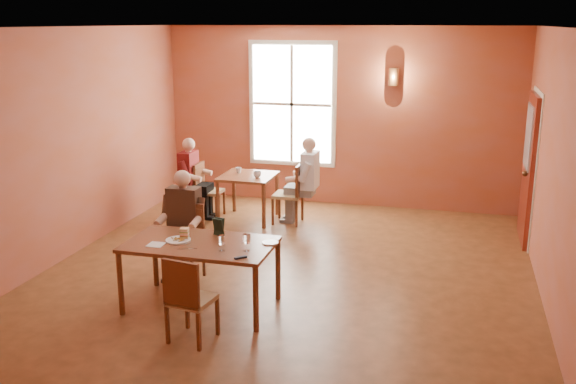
% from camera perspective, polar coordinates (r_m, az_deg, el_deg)
% --- Properties ---
extents(ground, '(6.00, 7.00, 0.01)m').
position_cam_1_polar(ground, '(7.97, -0.38, -7.68)').
color(ground, brown).
rests_on(ground, ground).
extents(wall_back, '(6.00, 0.04, 3.00)m').
position_cam_1_polar(wall_back, '(10.88, 4.53, 6.63)').
color(wall_back, brown).
rests_on(wall_back, ground).
extents(wall_front, '(6.00, 0.04, 3.00)m').
position_cam_1_polar(wall_front, '(4.38, -12.71, -6.39)').
color(wall_front, brown).
rests_on(wall_front, ground).
extents(wall_left, '(0.04, 7.00, 3.00)m').
position_cam_1_polar(wall_left, '(8.79, -19.66, 3.82)').
color(wall_left, brown).
rests_on(wall_left, ground).
extents(wall_right, '(0.04, 7.00, 3.00)m').
position_cam_1_polar(wall_right, '(7.34, 22.84, 1.44)').
color(wall_right, brown).
rests_on(wall_right, ground).
extents(ceiling, '(6.00, 7.00, 0.04)m').
position_cam_1_polar(ceiling, '(7.35, -0.42, 14.44)').
color(ceiling, white).
rests_on(ceiling, wall_back).
extents(window, '(1.36, 0.10, 1.96)m').
position_cam_1_polar(window, '(10.98, 0.36, 7.80)').
color(window, white).
rests_on(window, wall_back).
extents(door, '(0.12, 1.04, 2.10)m').
position_cam_1_polar(door, '(9.65, 20.53, 1.94)').
color(door, maroon).
rests_on(door, ground).
extents(wall_sconce, '(0.16, 0.16, 0.28)m').
position_cam_1_polar(wall_sconce, '(10.58, 9.38, 10.06)').
color(wall_sconce, brown).
rests_on(wall_sconce, wall_back).
extents(main_table, '(1.60, 0.90, 0.75)m').
position_cam_1_polar(main_table, '(7.15, -7.72, -7.31)').
color(main_table, brown).
rests_on(main_table, ground).
extents(chair_diner_main, '(0.41, 0.41, 0.93)m').
position_cam_1_polar(chair_diner_main, '(7.86, -9.30, -4.58)').
color(chair_diner_main, '#52301B').
rests_on(chair_diner_main, ground).
extents(diner_main, '(0.51, 0.51, 1.27)m').
position_cam_1_polar(diner_main, '(7.78, -9.45, -3.45)').
color(diner_main, black).
rests_on(diner_main, ground).
extents(chair_empty, '(0.45, 0.45, 0.89)m').
position_cam_1_polar(chair_empty, '(6.43, -8.55, -9.28)').
color(chair_empty, brown).
rests_on(chair_empty, ground).
extents(plate_food, '(0.36, 0.36, 0.04)m').
position_cam_1_polar(plate_food, '(7.09, -9.74, -4.18)').
color(plate_food, white).
rests_on(plate_food, main_table).
extents(sandwich, '(0.11, 0.10, 0.11)m').
position_cam_1_polar(sandwich, '(7.13, -9.18, -3.74)').
color(sandwich, tan).
rests_on(sandwich, main_table).
extents(goblet_b, '(0.09, 0.09, 0.20)m').
position_cam_1_polar(goblet_b, '(6.69, -3.71, -4.45)').
color(goblet_b, white).
rests_on(goblet_b, main_table).
extents(goblet_c, '(0.08, 0.08, 0.19)m').
position_cam_1_polar(goblet_c, '(6.70, -5.94, -4.51)').
color(goblet_c, white).
rests_on(goblet_c, main_table).
extents(menu_stand, '(0.13, 0.09, 0.20)m').
position_cam_1_polar(menu_stand, '(7.19, -6.17, -3.09)').
color(menu_stand, black).
rests_on(menu_stand, main_table).
extents(knife, '(0.20, 0.08, 0.00)m').
position_cam_1_polar(knife, '(6.84, -8.95, -5.02)').
color(knife, white).
rests_on(knife, main_table).
extents(napkin, '(0.17, 0.17, 0.01)m').
position_cam_1_polar(napkin, '(7.03, -11.65, -4.60)').
color(napkin, white).
rests_on(napkin, main_table).
extents(side_plate, '(0.23, 0.23, 0.01)m').
position_cam_1_polar(side_plate, '(6.93, -1.60, -4.51)').
color(side_plate, white).
rests_on(side_plate, main_table).
extents(sunglasses, '(0.12, 0.12, 0.02)m').
position_cam_1_polar(sunglasses, '(6.52, -4.23, -5.82)').
color(sunglasses, black).
rests_on(sunglasses, main_table).
extents(second_table, '(0.82, 0.82, 0.73)m').
position_cam_1_polar(second_table, '(10.18, -3.56, -0.48)').
color(second_table, brown).
rests_on(second_table, ground).
extents(chair_diner_white, '(0.42, 0.42, 0.95)m').
position_cam_1_polar(chair_diner_white, '(9.96, -0.02, -0.13)').
color(chair_diner_white, brown).
rests_on(chair_diner_white, ground).
extents(diner_white, '(0.52, 0.52, 1.31)m').
position_cam_1_polar(diner_white, '(9.91, 0.15, 0.86)').
color(diner_white, silver).
rests_on(diner_white, ground).
extents(chair_diner_maroon, '(0.39, 0.39, 0.87)m').
position_cam_1_polar(chair_diner_maroon, '(10.38, -6.97, 0.16)').
color(chair_diner_maroon, '#4C2313').
rests_on(chair_diner_maroon, ground).
extents(diner_maroon, '(0.50, 0.50, 1.24)m').
position_cam_1_polar(diner_maroon, '(10.34, -7.16, 1.16)').
color(diner_maroon, maroon).
rests_on(diner_maroon, ground).
extents(cup_a, '(0.16, 0.16, 0.10)m').
position_cam_1_polar(cup_a, '(9.93, -2.75, 1.58)').
color(cup_a, white).
rests_on(cup_a, second_table).
extents(cup_b, '(0.12, 0.12, 0.09)m').
position_cam_1_polar(cup_b, '(10.23, -4.41, 1.95)').
color(cup_b, white).
rests_on(cup_b, second_table).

